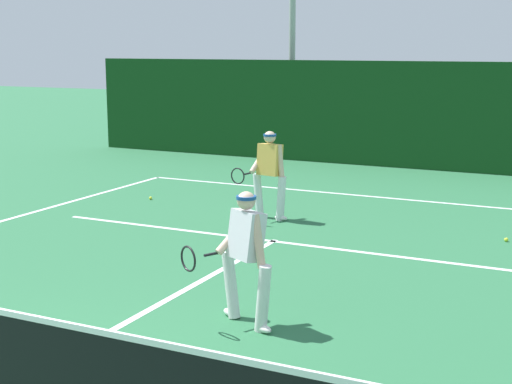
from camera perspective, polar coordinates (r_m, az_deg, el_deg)
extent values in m
cube|color=white|center=(15.88, 7.63, -0.24)|extent=(9.92, 0.10, 0.01)
cube|color=white|center=(12.06, 1.30, -3.76)|extent=(8.09, 0.10, 0.01)
cube|color=white|center=(9.45, -6.65, -8.07)|extent=(0.10, 6.40, 0.01)
cylinder|color=silver|center=(8.23, 0.54, -8.11)|extent=(0.26, 0.22, 0.78)
cylinder|color=silver|center=(8.69, -1.92, -7.07)|extent=(0.30, 0.24, 0.78)
ellipsoid|color=white|center=(8.35, 0.53, -10.31)|extent=(0.28, 0.22, 0.09)
ellipsoid|color=white|center=(8.80, -1.91, -9.17)|extent=(0.28, 0.22, 0.09)
cube|color=silver|center=(8.28, -0.74, -3.29)|extent=(0.48, 0.44, 0.56)
cylinder|color=beige|center=(8.11, 0.19, -3.77)|extent=(0.23, 0.18, 0.59)
cylinder|color=beige|center=(8.45, -1.63, -3.16)|extent=(0.31, 0.50, 0.44)
sphere|color=beige|center=(8.19, -0.75, -0.67)|extent=(0.21, 0.21, 0.21)
cylinder|color=#19478C|center=(8.18, -0.75, -0.42)|extent=(0.30, 0.30, 0.04)
cylinder|color=black|center=(8.41, -3.21, -4.70)|extent=(0.15, 0.25, 0.03)
torus|color=black|center=(8.23, -5.17, -5.08)|extent=(0.27, 0.15, 0.29)
cylinder|color=silver|center=(13.41, 1.92, -0.50)|extent=(0.22, 0.17, 0.81)
cylinder|color=silver|center=(13.68, 0.18, -0.26)|extent=(0.24, 0.18, 0.81)
ellipsoid|color=white|center=(13.49, 1.91, -1.98)|extent=(0.27, 0.15, 0.09)
ellipsoid|color=white|center=(13.76, 0.18, -1.72)|extent=(0.27, 0.15, 0.09)
cube|color=#E5B24C|center=(13.43, 1.05, 2.48)|extent=(0.45, 0.33, 0.58)
cylinder|color=beige|center=(13.31, 1.88, 2.28)|extent=(0.18, 0.12, 0.62)
cylinder|color=beige|center=(13.56, 0.24, 2.45)|extent=(0.18, 0.55, 0.46)
sphere|color=beige|center=(13.37, 1.06, 4.19)|extent=(0.22, 0.22, 0.22)
cylinder|color=#19478C|center=(13.37, 1.06, 4.35)|extent=(0.27, 0.27, 0.04)
cylinder|color=black|center=(13.42, -0.54, 1.43)|extent=(0.07, 0.26, 0.03)
torus|color=black|center=(13.15, -1.40, 1.23)|extent=(0.29, 0.07, 0.29)
sphere|color=#D1E033|center=(15.44, -8.02, -0.46)|extent=(0.07, 0.07, 0.07)
sphere|color=#D1E033|center=(12.69, 18.49, -3.46)|extent=(0.07, 0.07, 0.07)
cube|color=#113D17|center=(19.49, 11.46, 5.75)|extent=(18.68, 0.12, 2.71)
cylinder|color=#9EA39E|center=(21.53, 2.77, 11.36)|extent=(0.18, 0.18, 6.41)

